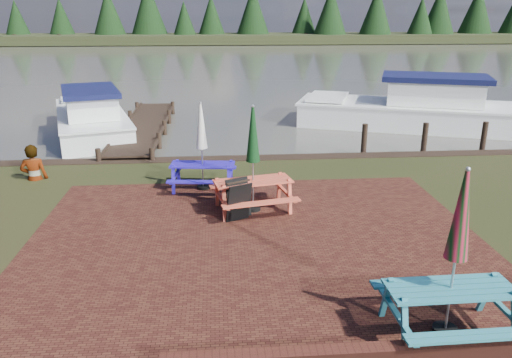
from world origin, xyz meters
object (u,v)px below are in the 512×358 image
at_px(boat_near, 411,110).
at_px(person, 30,145).
at_px(picnic_table_red, 253,176).
at_px(chalkboard, 239,200).
at_px(jetty, 144,126).
at_px(boat_jetty, 92,119).
at_px(picnic_table_teal, 452,280).
at_px(picnic_table_blue, 202,160).

xyz_separation_m(boat_near, person, (-12.78, -6.26, 0.47)).
height_order(picnic_table_red, chalkboard, picnic_table_red).
distance_m(jetty, person, 6.30).
bearing_deg(boat_jetty, jetty, -19.40).
xyz_separation_m(picnic_table_teal, chalkboard, (-2.72, 4.28, -0.40)).
height_order(picnic_table_red, boat_jetty, picnic_table_red).
xyz_separation_m(picnic_table_red, person, (-5.71, 2.66, 0.12)).
bearing_deg(boat_near, jetty, 112.15).
distance_m(chalkboard, boat_jetty, 10.46).
bearing_deg(picnic_table_blue, picnic_table_teal, -54.12).
height_order(picnic_table_teal, boat_near, picnic_table_teal).
xyz_separation_m(picnic_table_red, boat_near, (7.07, 8.92, -0.35)).
height_order(picnic_table_red, jetty, picnic_table_red).
relative_size(jetty, person, 4.73).
bearing_deg(chalkboard, person, 124.06).
bearing_deg(boat_near, chalkboard, 161.73).
bearing_deg(boat_near, picnic_table_red, 161.59).
distance_m(boat_jetty, person, 5.97).
relative_size(picnic_table_teal, boat_near, 0.27).
bearing_deg(picnic_table_red, chalkboard, -137.29).
xyz_separation_m(jetty, boat_jetty, (-1.97, 0.09, 0.29)).
bearing_deg(picnic_table_teal, person, 136.51).
relative_size(boat_near, person, 4.73).
xyz_separation_m(picnic_table_blue, boat_jetty, (-4.37, 7.06, -0.37)).
xyz_separation_m(picnic_table_red, chalkboard, (-0.35, -0.49, -0.39)).
xyz_separation_m(picnic_table_red, picnic_table_blue, (-1.16, 1.54, -0.07)).
relative_size(picnic_table_blue, person, 1.15).
xyz_separation_m(chalkboard, boat_jetty, (-5.18, 9.09, -0.05)).
height_order(chalkboard, person, person).
xyz_separation_m(picnic_table_blue, person, (-4.55, 1.12, 0.18)).
height_order(boat_near, person, boat_near).
bearing_deg(chalkboard, boat_jetty, 94.12).
height_order(boat_jetty, person, person).
bearing_deg(jetty, person, -110.17).
relative_size(chalkboard, jetty, 0.10).
xyz_separation_m(picnic_table_teal, picnic_table_blue, (-3.53, 6.31, -0.08)).
bearing_deg(picnic_table_teal, jetty, 113.13).
bearing_deg(picnic_table_teal, picnic_table_red, 115.50).
xyz_separation_m(picnic_table_teal, boat_near, (4.70, 13.68, -0.37)).
relative_size(boat_jetty, person, 3.85).
bearing_deg(boat_near, person, 136.08).
bearing_deg(picnic_table_blue, picnic_table_red, -46.31).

